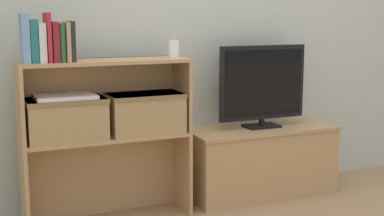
# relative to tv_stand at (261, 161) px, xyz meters

# --- Properties ---
(ground_plane) EXTENTS (16.00, 16.00, 0.00)m
(ground_plane) POSITION_rel_tv_stand_xyz_m (-0.50, -0.18, -0.22)
(ground_plane) COLOR #A37F56
(wall_back) EXTENTS (10.00, 0.05, 2.40)m
(wall_back) POSITION_rel_tv_stand_xyz_m (-0.50, 0.22, 0.98)
(wall_back) COLOR #B2BCB2
(wall_back) RESTS_ON ground_plane
(tv_stand) EXTENTS (0.97, 0.39, 0.44)m
(tv_stand) POSITION_rel_tv_stand_xyz_m (0.00, 0.00, 0.00)
(tv_stand) COLOR tan
(tv_stand) RESTS_ON ground_plane
(tv) EXTENTS (0.59, 0.14, 0.52)m
(tv) POSITION_rel_tv_stand_xyz_m (0.00, -0.00, 0.50)
(tv) COLOR black
(tv) RESTS_ON tv_stand
(bookshelf_lower_tier) EXTENTS (0.92, 0.28, 0.49)m
(bookshelf_lower_tier) POSITION_rel_tv_stand_xyz_m (-1.02, 0.02, 0.08)
(bookshelf_lower_tier) COLOR tan
(bookshelf_lower_tier) RESTS_ON ground_plane
(bookshelf_upper_tier) EXTENTS (0.92, 0.28, 0.42)m
(bookshelf_upper_tier) POSITION_rel_tv_stand_xyz_m (-1.02, 0.01, 0.54)
(bookshelf_upper_tier) COLOR tan
(bookshelf_upper_tier) RESTS_ON bookshelf_lower_tier
(book_skyblue) EXTENTS (0.04, 0.14, 0.25)m
(book_skyblue) POSITION_rel_tv_stand_xyz_m (-1.43, -0.08, 0.81)
(book_skyblue) COLOR #709ECC
(book_skyblue) RESTS_ON bookshelf_upper_tier
(book_teal) EXTENTS (0.04, 0.13, 0.22)m
(book_teal) POSITION_rel_tv_stand_xyz_m (-1.39, -0.08, 0.80)
(book_teal) COLOR #1E7075
(book_teal) RESTS_ON bookshelf_upper_tier
(book_ivory) EXTENTS (0.04, 0.14, 0.20)m
(book_ivory) POSITION_rel_tv_stand_xyz_m (-1.35, -0.08, 0.79)
(book_ivory) COLOR silver
(book_ivory) RESTS_ON bookshelf_upper_tier
(book_crimson) EXTENTS (0.02, 0.16, 0.25)m
(book_crimson) POSITION_rel_tv_stand_xyz_m (-1.32, -0.08, 0.81)
(book_crimson) COLOR #B22328
(book_crimson) RESTS_ON bookshelf_upper_tier
(book_maroon) EXTENTS (0.03, 0.15, 0.21)m
(book_maroon) POSITION_rel_tv_stand_xyz_m (-1.29, -0.08, 0.79)
(book_maroon) COLOR maroon
(book_maroon) RESTS_ON bookshelf_upper_tier
(book_forest) EXTENTS (0.02, 0.12, 0.20)m
(book_forest) POSITION_rel_tv_stand_xyz_m (-1.25, -0.08, 0.79)
(book_forest) COLOR #286638
(book_forest) RESTS_ON bookshelf_upper_tier
(book_tan) EXTENTS (0.02, 0.14, 0.20)m
(book_tan) POSITION_rel_tv_stand_xyz_m (-1.23, -0.08, 0.79)
(book_tan) COLOR tan
(book_tan) RESTS_ON bookshelf_upper_tier
(book_charcoal) EXTENTS (0.02, 0.12, 0.21)m
(book_charcoal) POSITION_rel_tv_stand_xyz_m (-1.20, -0.08, 0.79)
(book_charcoal) COLOR #232328
(book_charcoal) RESTS_ON bookshelf_upper_tier
(baby_monitor) EXTENTS (0.05, 0.03, 0.13)m
(baby_monitor) POSITION_rel_tv_stand_xyz_m (-0.62, -0.04, 0.74)
(baby_monitor) COLOR white
(baby_monitor) RESTS_ON bookshelf_upper_tier
(storage_basket_left) EXTENTS (0.42, 0.25, 0.22)m
(storage_basket_left) POSITION_rel_tv_stand_xyz_m (-1.24, -0.06, 0.39)
(storage_basket_left) COLOR tan
(storage_basket_left) RESTS_ON bookshelf_lower_tier
(storage_basket_right) EXTENTS (0.42, 0.25, 0.22)m
(storage_basket_right) POSITION_rel_tv_stand_xyz_m (-0.80, -0.06, 0.39)
(storage_basket_right) COLOR tan
(storage_basket_right) RESTS_ON bookshelf_lower_tier
(laptop) EXTENTS (0.31, 0.23, 0.02)m
(laptop) POSITION_rel_tv_stand_xyz_m (-1.24, -0.06, 0.50)
(laptop) COLOR white
(laptop) RESTS_ON storage_basket_left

